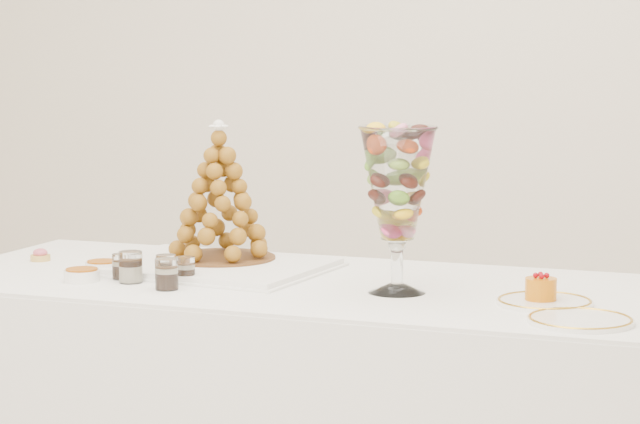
% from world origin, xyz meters
% --- Properties ---
extents(lace_tray, '(0.61, 0.48, 0.02)m').
position_xyz_m(lace_tray, '(-0.29, 0.25, 0.76)').
color(lace_tray, white).
rests_on(lace_tray, buffet_table).
extents(macaron_vase, '(0.18, 0.18, 0.39)m').
position_xyz_m(macaron_vase, '(0.26, 0.13, 1.00)').
color(macaron_vase, white).
rests_on(macaron_vase, buffet_table).
extents(cake_plate, '(0.22, 0.22, 0.01)m').
position_xyz_m(cake_plate, '(0.61, 0.11, 0.76)').
color(cake_plate, white).
rests_on(cake_plate, buffet_table).
extents(spare_plate, '(0.22, 0.22, 0.01)m').
position_xyz_m(spare_plate, '(0.72, -0.05, 0.76)').
color(spare_plate, white).
rests_on(spare_plate, buffet_table).
extents(pink_tart, '(0.05, 0.05, 0.03)m').
position_xyz_m(pink_tart, '(-0.78, 0.21, 0.76)').
color(pink_tart, tan).
rests_on(pink_tart, buffet_table).
extents(verrine_a, '(0.06, 0.06, 0.06)m').
position_xyz_m(verrine_a, '(-0.44, 0.05, 0.78)').
color(verrine_a, white).
rests_on(verrine_a, buffet_table).
extents(verrine_b, '(0.06, 0.06, 0.07)m').
position_xyz_m(verrine_b, '(-0.32, 0.06, 0.78)').
color(verrine_b, white).
rests_on(verrine_b, buffet_table).
extents(verrine_c, '(0.06, 0.06, 0.06)m').
position_xyz_m(verrine_c, '(-0.26, 0.06, 0.78)').
color(verrine_c, white).
rests_on(verrine_c, buffet_table).
extents(verrine_d, '(0.07, 0.07, 0.08)m').
position_xyz_m(verrine_d, '(-0.39, 0.01, 0.79)').
color(verrine_d, white).
rests_on(verrine_d, buffet_table).
extents(verrine_e, '(0.07, 0.07, 0.08)m').
position_xyz_m(verrine_e, '(-0.26, -0.04, 0.79)').
color(verrine_e, white).
rests_on(verrine_e, buffet_table).
extents(ramekin_back, '(0.09, 0.09, 0.03)m').
position_xyz_m(ramekin_back, '(-0.53, 0.11, 0.76)').
color(ramekin_back, white).
rests_on(ramekin_back, buffet_table).
extents(ramekin_front, '(0.09, 0.09, 0.03)m').
position_xyz_m(ramekin_front, '(-0.51, -0.01, 0.76)').
color(ramekin_front, white).
rests_on(ramekin_front, buffet_table).
extents(croquembouche, '(0.30, 0.30, 0.37)m').
position_xyz_m(croquembouche, '(-0.29, 0.32, 0.95)').
color(croquembouche, brown).
rests_on(croquembouche, lace_tray).
extents(mousse_cake, '(0.07, 0.07, 0.06)m').
position_xyz_m(mousse_cake, '(0.61, 0.11, 0.79)').
color(mousse_cake, orange).
rests_on(mousse_cake, cake_plate).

